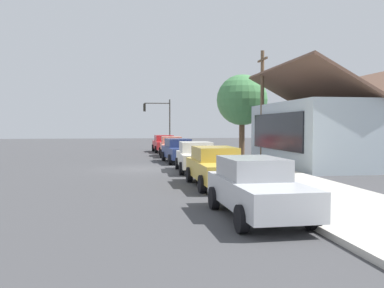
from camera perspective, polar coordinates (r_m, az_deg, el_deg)
name	(u,v)px	position (r m, az deg, el deg)	size (l,w,h in m)	color
ground_plane	(141,169)	(24.24, -6.91, -3.38)	(120.00, 120.00, 0.00)	#424244
sidewalk_curb	(236,166)	(25.06, 6.02, -3.00)	(60.00, 4.20, 0.16)	beige
car_cherry	(164,143)	(39.55, -3.81, 0.08)	(4.73, 2.16, 1.59)	red
car_coral	(172,146)	(34.03, -2.79, -0.31)	(4.77, 2.14, 1.59)	#EA8C75
car_navy	(179,150)	(28.33, -1.81, -0.86)	(4.90, 2.12, 1.59)	navy
car_ivory	(196,156)	(22.57, 0.60, -1.71)	(4.68, 2.25, 1.59)	silver
car_mustard	(217,166)	(17.13, 3.37, -3.04)	(4.87, 2.06, 1.59)	gold
car_silver	(256,187)	(11.40, 8.75, -5.86)	(4.61, 2.01, 1.59)	silver
storefront_building	(335,132)	(27.43, 18.95, 1.56)	(10.75, 8.03, 6.06)	#ADBCC6
shade_tree	(242,100)	(33.41, 6.83, 5.94)	(4.00, 4.00, 6.52)	brown
traffic_light_main	(160,116)	(43.26, -4.45, 3.83)	(0.37, 2.79, 5.20)	#383833
utility_pole_wooden	(262,104)	(28.62, 9.54, 5.37)	(1.80, 0.24, 7.50)	brown
fire_hydrant_red	(185,148)	(36.68, -1.01, -0.60)	(0.22, 0.22, 0.71)	red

